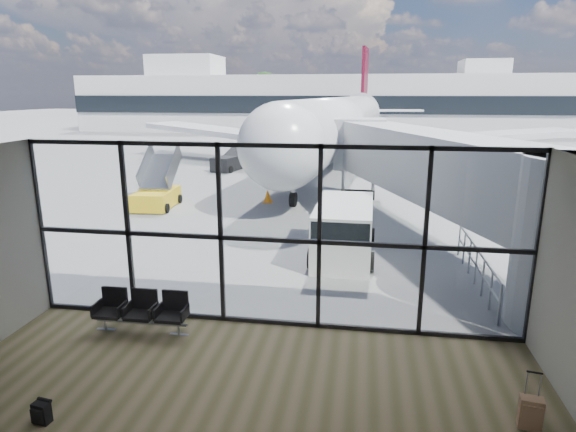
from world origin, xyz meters
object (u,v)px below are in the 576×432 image
(seating_row, at_px, (143,309))
(mobile_stairs, at_px, (157,196))
(backpack, at_px, (41,413))
(airliner, at_px, (340,124))
(service_van, at_px, (344,230))
(suitcase, at_px, (531,413))
(belt_loader, at_px, (229,162))

(seating_row, xyz_separation_m, mobile_stairs, (-5.09, 12.33, 0.03))
(backpack, distance_m, airliner, 32.83)
(seating_row, bearing_deg, mobile_stairs, 111.31)
(backpack, relative_size, service_van, 0.10)
(suitcase, height_order, mobile_stairs, mobile_stairs)
(service_van, xyz_separation_m, belt_loader, (-9.30, 18.34, -0.36))
(airliner, relative_size, service_van, 9.23)
(backpack, bearing_deg, suitcase, 16.28)
(backpack, height_order, service_van, service_van)
(suitcase, height_order, belt_loader, belt_loader)
(service_van, bearing_deg, belt_loader, 117.88)
(mobile_stairs, bearing_deg, airliner, 58.97)
(backpack, distance_m, belt_loader, 28.36)
(backpack, xyz_separation_m, airliner, (3.41, 32.52, 2.98))
(airliner, bearing_deg, service_van, -81.09)
(mobile_stairs, bearing_deg, belt_loader, 83.79)
(suitcase, bearing_deg, service_van, 122.18)
(suitcase, bearing_deg, mobile_stairs, 141.33)
(seating_row, xyz_separation_m, suitcase, (8.11, -2.31, -0.25))
(service_van, height_order, belt_loader, service_van)
(service_van, relative_size, mobile_stairs, 1.22)
(backpack, xyz_separation_m, mobile_stairs, (-4.84, 15.82, 0.38))
(backpack, height_order, belt_loader, belt_loader)
(suitcase, distance_m, mobile_stairs, 19.71)
(backpack, distance_m, mobile_stairs, 16.55)
(seating_row, height_order, service_van, service_van)
(seating_row, xyz_separation_m, service_van, (4.53, 6.16, 0.42))
(backpack, height_order, mobile_stairs, mobile_stairs)
(seating_row, distance_m, airliner, 29.31)
(belt_loader, bearing_deg, airliner, 43.12)
(mobile_stairs, bearing_deg, service_van, -37.39)
(suitcase, distance_m, service_van, 9.22)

